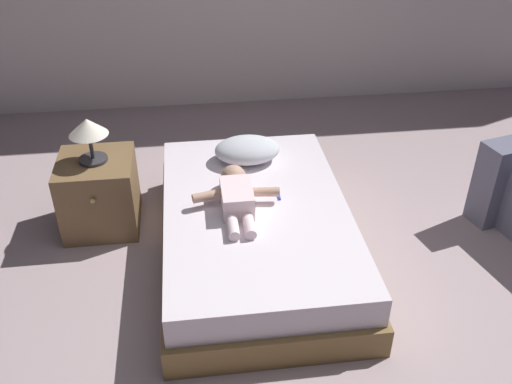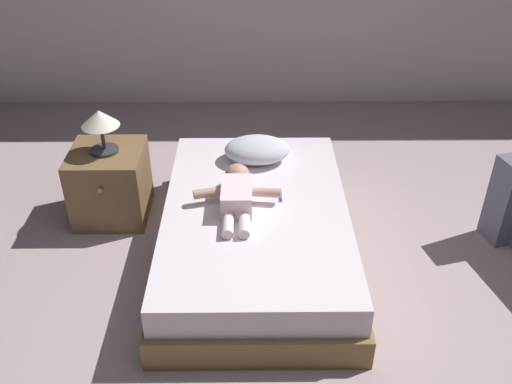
{
  "view_description": "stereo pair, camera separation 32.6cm",
  "coord_description": "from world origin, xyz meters",
  "px_view_note": "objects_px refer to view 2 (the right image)",
  "views": [
    {
      "loc": [
        -0.51,
        -2.06,
        2.25
      ],
      "look_at": [
        -0.16,
        0.65,
        0.46
      ],
      "focal_mm": 39.63,
      "sensor_mm": 36.0,
      "label": 1
    },
    {
      "loc": [
        -0.18,
        -2.08,
        2.25
      ],
      "look_at": [
        -0.16,
        0.65,
        0.46
      ],
      "focal_mm": 39.63,
      "sensor_mm": 36.0,
      "label": 2
    }
  ],
  "objects_px": {
    "bed": "(256,231)",
    "toothbrush": "(281,194)",
    "pillow": "(257,150)",
    "nightstand": "(110,184)",
    "lamp": "(100,122)",
    "baby": "(237,193)"
  },
  "relations": [
    {
      "from": "bed",
      "to": "lamp",
      "type": "relative_size",
      "value": 6.24
    },
    {
      "from": "baby",
      "to": "nightstand",
      "type": "height_order",
      "value": "baby"
    },
    {
      "from": "bed",
      "to": "pillow",
      "type": "bearing_deg",
      "value": 88.84
    },
    {
      "from": "bed",
      "to": "lamp",
      "type": "bearing_deg",
      "value": 155.39
    },
    {
      "from": "bed",
      "to": "toothbrush",
      "type": "xyz_separation_m",
      "value": [
        0.15,
        0.12,
        0.19
      ]
    },
    {
      "from": "nightstand",
      "to": "pillow",
      "type": "bearing_deg",
      "value": 5.98
    },
    {
      "from": "baby",
      "to": "nightstand",
      "type": "relative_size",
      "value": 1.21
    },
    {
      "from": "bed",
      "to": "pillow",
      "type": "xyz_separation_m",
      "value": [
        0.01,
        0.54,
        0.26
      ]
    },
    {
      "from": "baby",
      "to": "lamp",
      "type": "bearing_deg",
      "value": 154.57
    },
    {
      "from": "pillow",
      "to": "toothbrush",
      "type": "relative_size",
      "value": 3.14
    },
    {
      "from": "bed",
      "to": "baby",
      "type": "xyz_separation_m",
      "value": [
        -0.11,
        0.04,
        0.25
      ]
    },
    {
      "from": "pillow",
      "to": "lamp",
      "type": "bearing_deg",
      "value": -174.02
    },
    {
      "from": "nightstand",
      "to": "toothbrush",
      "type": "bearing_deg",
      "value": -16.23
    },
    {
      "from": "pillow",
      "to": "lamp",
      "type": "height_order",
      "value": "lamp"
    },
    {
      "from": "pillow",
      "to": "toothbrush",
      "type": "bearing_deg",
      "value": -71.97
    },
    {
      "from": "bed",
      "to": "toothbrush",
      "type": "distance_m",
      "value": 0.27
    },
    {
      "from": "toothbrush",
      "to": "nightstand",
      "type": "bearing_deg",
      "value": 163.77
    },
    {
      "from": "pillow",
      "to": "lamp",
      "type": "xyz_separation_m",
      "value": [
        -0.98,
        -0.1,
        0.26
      ]
    },
    {
      "from": "toothbrush",
      "to": "nightstand",
      "type": "xyz_separation_m",
      "value": [
        -1.11,
        0.32,
        -0.12
      ]
    },
    {
      "from": "baby",
      "to": "pillow",
      "type": "bearing_deg",
      "value": 76.36
    },
    {
      "from": "nightstand",
      "to": "lamp",
      "type": "bearing_deg",
      "value": 90.0
    },
    {
      "from": "bed",
      "to": "toothbrush",
      "type": "relative_size",
      "value": 13.12
    }
  ]
}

